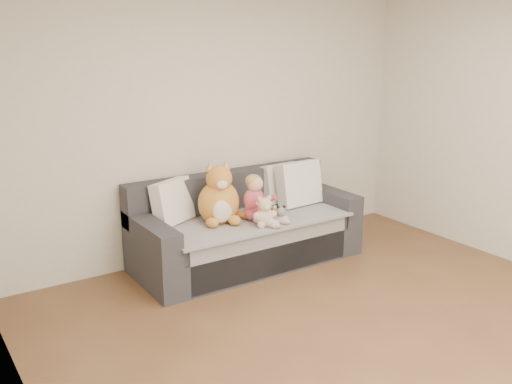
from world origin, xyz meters
TOP-DOWN VIEW (x-y plane):
  - room_shell at (0.00, 0.42)m, footprint 5.00×5.00m
  - sofa at (0.05, 2.06)m, footprint 2.20×0.94m
  - cushion_left at (-0.63, 2.24)m, footprint 0.48×0.37m
  - cushion_right_back at (0.63, 2.27)m, footprint 0.45×0.23m
  - cushion_right_front at (0.71, 2.07)m, footprint 0.50×0.25m
  - toddler at (0.06, 1.86)m, footprint 0.32×0.46m
  - plush_cat at (-0.26, 2.02)m, footprint 0.47×0.42m
  - teddy_bear at (0.02, 1.69)m, footprint 0.23×0.18m
  - plush_cow at (0.22, 1.72)m, footprint 0.15×0.21m
  - sippy_cup at (0.21, 1.83)m, footprint 0.10×0.08m

SIDE VIEW (x-z plane):
  - sofa at x=0.05m, z-range -0.12..0.73m
  - sippy_cup at x=0.21m, z-range 0.48..0.59m
  - plush_cow at x=0.22m, z-range 0.46..0.63m
  - teddy_bear at x=0.02m, z-range 0.44..0.74m
  - toddler at x=0.06m, z-range 0.44..0.89m
  - cushion_right_back at x=0.63m, z-range 0.47..0.88m
  - cushion_left at x=-0.63m, z-range 0.47..0.88m
  - plush_cat at x=-0.26m, z-range 0.39..1.00m
  - cushion_right_front at x=0.71m, z-range 0.46..0.93m
  - room_shell at x=0.00m, z-range -1.20..3.80m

